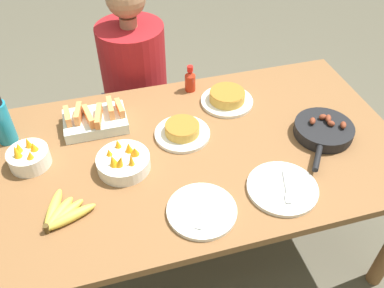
# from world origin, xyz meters

# --- Properties ---
(ground_plane) EXTENTS (14.00, 14.00, 0.00)m
(ground_plane) POSITION_xyz_m (0.00, 0.00, 0.00)
(ground_plane) COLOR #565142
(dining_table) EXTENTS (1.75, 0.97, 0.71)m
(dining_table) POSITION_xyz_m (0.00, 0.00, 0.63)
(dining_table) COLOR brown
(dining_table) RESTS_ON ground_plane
(banana_bunch) EXTENTS (0.20, 0.19, 0.04)m
(banana_bunch) POSITION_xyz_m (-0.53, -0.21, 0.73)
(banana_bunch) COLOR gold
(banana_bunch) RESTS_ON dining_table
(melon_tray) EXTENTS (0.27, 0.18, 0.10)m
(melon_tray) POSITION_xyz_m (-0.36, 0.26, 0.75)
(melon_tray) COLOR silver
(melon_tray) RESTS_ON dining_table
(skillet) EXTENTS (0.29, 0.34, 0.08)m
(skillet) POSITION_xyz_m (0.56, -0.07, 0.74)
(skillet) COLOR black
(skillet) RESTS_ON dining_table
(frittata_plate_center) EXTENTS (0.24, 0.24, 0.06)m
(frittata_plate_center) POSITION_xyz_m (-0.02, 0.10, 0.74)
(frittata_plate_center) COLOR silver
(frittata_plate_center) RESTS_ON dining_table
(frittata_plate_side) EXTENTS (0.24, 0.24, 0.06)m
(frittata_plate_side) POSITION_xyz_m (0.24, 0.26, 0.74)
(frittata_plate_side) COLOR silver
(frittata_plate_side) RESTS_ON dining_table
(empty_plate_near_front) EXTENTS (0.27, 0.27, 0.02)m
(empty_plate_near_front) POSITION_xyz_m (0.26, -0.30, 0.72)
(empty_plate_near_front) COLOR silver
(empty_plate_near_front) RESTS_ON dining_table
(empty_plate_far_left) EXTENTS (0.25, 0.25, 0.02)m
(empty_plate_far_left) POSITION_xyz_m (-0.05, -0.32, 0.72)
(empty_plate_far_left) COLOR silver
(empty_plate_far_left) RESTS_ON dining_table
(fruit_bowl_mango) EXTENTS (0.16, 0.16, 0.12)m
(fruit_bowl_mango) POSITION_xyz_m (-0.64, 0.09, 0.75)
(fruit_bowl_mango) COLOR silver
(fruit_bowl_mango) RESTS_ON dining_table
(fruit_bowl_citrus) EXTENTS (0.21, 0.21, 0.11)m
(fruit_bowl_citrus) POSITION_xyz_m (-0.28, -0.03, 0.75)
(fruit_bowl_citrus) COLOR silver
(fruit_bowl_citrus) RESTS_ON dining_table
(water_bottle) EXTENTS (0.08, 0.08, 0.22)m
(water_bottle) POSITION_xyz_m (-0.73, 0.27, 0.82)
(water_bottle) COLOR teal
(water_bottle) RESTS_ON dining_table
(hot_sauce_bottle) EXTENTS (0.05, 0.05, 0.13)m
(hot_sauce_bottle) POSITION_xyz_m (0.11, 0.41, 0.77)
(hot_sauce_bottle) COLOR #B72814
(hot_sauce_bottle) RESTS_ON dining_table
(person_figure) EXTENTS (0.38, 0.38, 1.17)m
(person_figure) POSITION_xyz_m (-0.12, 0.73, 0.48)
(person_figure) COLOR black
(person_figure) RESTS_ON ground_plane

